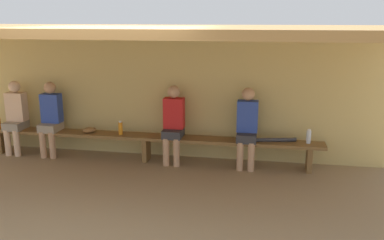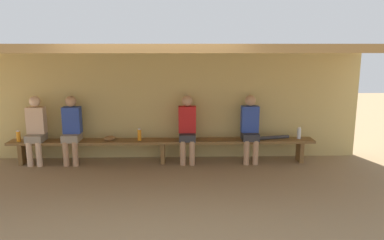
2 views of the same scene
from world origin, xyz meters
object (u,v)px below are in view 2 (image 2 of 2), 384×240
object	(u,v)px
water_bottle_green	(18,136)
baseball_bat	(270,138)
baseball_glove_dark_brown	(110,138)
player_near_post	(187,126)
water_bottle_clear	(139,135)
water_bottle_blue	(299,133)
player_shirtless_tan	(36,127)
player_in_red	(250,126)
bench	(163,144)
player_rightmost	(72,127)

from	to	relation	value
water_bottle_green	baseball_bat	distance (m)	4.91
baseball_glove_dark_brown	water_bottle_green	bearing A→B (deg)	135.84
player_near_post	baseball_glove_dark_brown	bearing A→B (deg)	-179.73
water_bottle_clear	water_bottle_blue	distance (m)	3.17
baseball_bat	player_shirtless_tan	bearing A→B (deg)	167.65
player_in_red	water_bottle_green	xyz separation A→B (m)	(-4.51, -0.05, -0.16)
water_bottle_blue	baseball_bat	bearing A→B (deg)	-177.06
player_in_red	baseball_glove_dark_brown	distance (m)	2.78
player_in_red	baseball_bat	xyz separation A→B (m)	(0.40, -0.00, -0.24)
water_bottle_green	player_near_post	bearing A→B (deg)	0.90
water_bottle_clear	water_bottle_blue	size ratio (longest dim) A/B	1.02
bench	player_in_red	world-z (taller)	player_in_red
player_shirtless_tan	water_bottle_green	world-z (taller)	player_shirtless_tan
player_rightmost	baseball_bat	xyz separation A→B (m)	(3.89, -0.00, -0.24)
player_near_post	water_bottle_green	world-z (taller)	player_near_post
player_near_post	baseball_glove_dark_brown	xyz separation A→B (m)	(-1.53, -0.01, -0.22)
water_bottle_blue	baseball_glove_dark_brown	size ratio (longest dim) A/B	0.98
water_bottle_clear	baseball_bat	world-z (taller)	water_bottle_clear
player_near_post	baseball_bat	distance (m)	1.66
player_rightmost	water_bottle_blue	bearing A→B (deg)	0.35
player_in_red	baseball_glove_dark_brown	size ratio (longest dim) A/B	5.56
water_bottle_blue	water_bottle_clear	bearing A→B (deg)	-179.13
player_near_post	player_in_red	world-z (taller)	same
player_rightmost	baseball_bat	world-z (taller)	player_rightmost
player_rightmost	player_shirtless_tan	bearing A→B (deg)	180.00
player_rightmost	water_bottle_green	world-z (taller)	player_rightmost
player_near_post	player_rightmost	world-z (taller)	same
baseball_bat	player_near_post	bearing A→B (deg)	167.58
player_rightmost	bench	bearing A→B (deg)	-0.10
bench	water_bottle_blue	size ratio (longest dim) A/B	25.60
player_shirtless_tan	baseball_glove_dark_brown	distance (m)	1.44
player_rightmost	water_bottle_green	distance (m)	1.03
player_near_post	water_bottle_blue	xyz separation A→B (m)	(2.23, 0.03, -0.16)
player_in_red	water_bottle_clear	size ratio (longest dim) A/B	5.56
water_bottle_blue	player_in_red	bearing A→B (deg)	-178.42
player_near_post	water_bottle_clear	bearing A→B (deg)	-178.73
baseball_bat	player_in_red	bearing A→B (deg)	167.25
player_in_red	baseball_glove_dark_brown	bearing A→B (deg)	-179.85
player_shirtless_tan	water_bottle_blue	size ratio (longest dim) A/B	5.69
water_bottle_clear	water_bottle_blue	bearing A→B (deg)	0.87
player_rightmost	baseball_glove_dark_brown	bearing A→B (deg)	-0.56
bench	player_in_red	distance (m)	1.76
player_near_post	water_bottle_green	distance (m)	3.27
player_near_post	water_bottle_clear	xyz separation A→B (m)	(-0.94, -0.02, -0.16)
player_shirtless_tan	water_bottle_blue	world-z (taller)	player_shirtless_tan
player_shirtless_tan	baseball_bat	size ratio (longest dim) A/B	1.62
bench	baseball_bat	bearing A→B (deg)	-0.00
player_shirtless_tan	water_bottle_clear	size ratio (longest dim) A/B	5.56
player_in_red	water_bottle_blue	bearing A→B (deg)	1.58
player_near_post	baseball_bat	size ratio (longest dim) A/B	1.62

